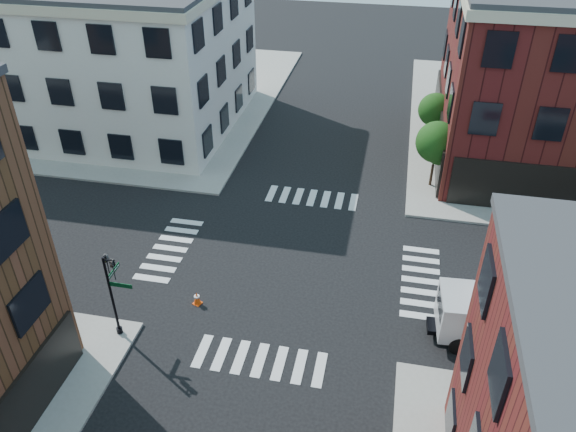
# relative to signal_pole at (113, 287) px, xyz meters

# --- Properties ---
(ground) EXTENTS (120.00, 120.00, 0.00)m
(ground) POSITION_rel_signal_pole_xyz_m (6.72, 6.68, -2.86)
(ground) COLOR black
(ground) RESTS_ON ground
(sidewalk_nw) EXTENTS (30.00, 30.00, 0.15)m
(sidewalk_nw) POSITION_rel_signal_pole_xyz_m (-14.28, 27.68, -2.78)
(sidewalk_nw) COLOR gray
(sidewalk_nw) RESTS_ON ground
(building_nw) EXTENTS (22.00, 16.00, 11.00)m
(building_nw) POSITION_rel_signal_pole_xyz_m (-12.28, 22.68, 2.64)
(building_nw) COLOR silver
(building_nw) RESTS_ON ground
(tree_near) EXTENTS (2.69, 2.69, 4.49)m
(tree_near) POSITION_rel_signal_pole_xyz_m (14.28, 16.65, 0.30)
(tree_near) COLOR black
(tree_near) RESTS_ON ground
(tree_far) EXTENTS (2.43, 2.43, 4.07)m
(tree_far) POSITION_rel_signal_pole_xyz_m (14.28, 22.65, 0.02)
(tree_far) COLOR black
(tree_far) RESTS_ON ground
(signal_pole) EXTENTS (1.29, 1.24, 4.60)m
(signal_pole) POSITION_rel_signal_pole_xyz_m (0.00, 0.00, 0.00)
(signal_pole) COLOR black
(signal_pole) RESTS_ON ground
(box_truck) EXTENTS (8.04, 2.86, 3.58)m
(box_truck) POSITION_rel_signal_pole_xyz_m (18.38, 3.15, -0.99)
(box_truck) COLOR white
(box_truck) RESTS_ON ground
(traffic_cone) EXTENTS (0.51, 0.51, 0.72)m
(traffic_cone) POSITION_rel_signal_pole_xyz_m (2.76, 2.64, -2.51)
(traffic_cone) COLOR #F4490A
(traffic_cone) RESTS_ON ground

